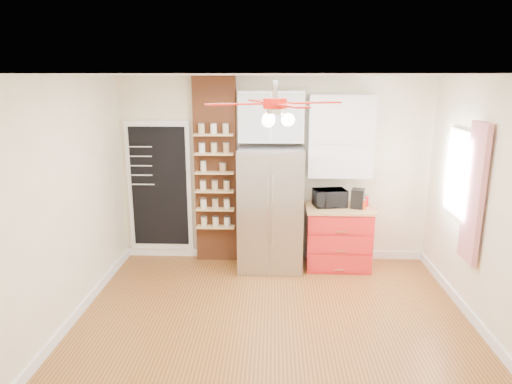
{
  "coord_description": "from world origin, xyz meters",
  "views": [
    {
      "loc": [
        -0.01,
        -4.55,
        2.68
      ],
      "look_at": [
        -0.22,
        0.9,
        1.3
      ],
      "focal_mm": 32.0,
      "sensor_mm": 36.0,
      "label": 1
    }
  ],
  "objects_px": {
    "ceiling_fan": "(275,104)",
    "canister_left": "(362,204)",
    "red_cabinet": "(338,237)",
    "fridge": "(270,209)",
    "toaster_oven": "(330,198)",
    "pantry_jar_oats": "(203,167)",
    "coffee_maker": "(358,198)"
  },
  "relations": [
    {
      "from": "ceiling_fan",
      "to": "canister_left",
      "type": "bearing_deg",
      "value": 52.57
    },
    {
      "from": "red_cabinet",
      "to": "ceiling_fan",
      "type": "bearing_deg",
      "value": -118.71
    },
    {
      "from": "fridge",
      "to": "red_cabinet",
      "type": "bearing_deg",
      "value": 2.95
    },
    {
      "from": "fridge",
      "to": "toaster_oven",
      "type": "bearing_deg",
      "value": 5.12
    },
    {
      "from": "pantry_jar_oats",
      "to": "coffee_maker",
      "type": "bearing_deg",
      "value": -3.58
    },
    {
      "from": "canister_left",
      "to": "pantry_jar_oats",
      "type": "height_order",
      "value": "pantry_jar_oats"
    },
    {
      "from": "ceiling_fan",
      "to": "canister_left",
      "type": "relative_size",
      "value": 10.5
    },
    {
      "from": "coffee_maker",
      "to": "pantry_jar_oats",
      "type": "distance_m",
      "value": 2.22
    },
    {
      "from": "fridge",
      "to": "ceiling_fan",
      "type": "height_order",
      "value": "ceiling_fan"
    },
    {
      "from": "ceiling_fan",
      "to": "coffee_maker",
      "type": "xyz_separation_m",
      "value": [
        1.17,
        1.64,
        -1.39
      ]
    },
    {
      "from": "toaster_oven",
      "to": "coffee_maker",
      "type": "xyz_separation_m",
      "value": [
        0.38,
        -0.06,
        0.01
      ]
    },
    {
      "from": "coffee_maker",
      "to": "pantry_jar_oats",
      "type": "relative_size",
      "value": 1.88
    },
    {
      "from": "coffee_maker",
      "to": "red_cabinet",
      "type": "bearing_deg",
      "value": -171.29
    },
    {
      "from": "toaster_oven",
      "to": "fridge",
      "type": "bearing_deg",
      "value": 174.46
    },
    {
      "from": "toaster_oven",
      "to": "coffee_maker",
      "type": "bearing_deg",
      "value": -19.78
    },
    {
      "from": "red_cabinet",
      "to": "coffee_maker",
      "type": "bearing_deg",
      "value": -8.34
    },
    {
      "from": "ceiling_fan",
      "to": "coffee_maker",
      "type": "relative_size",
      "value": 5.2
    },
    {
      "from": "ceiling_fan",
      "to": "pantry_jar_oats",
      "type": "bearing_deg",
      "value": 119.51
    },
    {
      "from": "fridge",
      "to": "canister_left",
      "type": "relative_size",
      "value": 13.13
    },
    {
      "from": "fridge",
      "to": "coffee_maker",
      "type": "relative_size",
      "value": 6.5
    },
    {
      "from": "ceiling_fan",
      "to": "red_cabinet",
      "type": "bearing_deg",
      "value": 61.29
    },
    {
      "from": "red_cabinet",
      "to": "coffee_maker",
      "type": "distance_m",
      "value": 0.63
    },
    {
      "from": "red_cabinet",
      "to": "coffee_maker",
      "type": "height_order",
      "value": "coffee_maker"
    },
    {
      "from": "red_cabinet",
      "to": "toaster_oven",
      "type": "relative_size",
      "value": 2.12
    },
    {
      "from": "fridge",
      "to": "canister_left",
      "type": "distance_m",
      "value": 1.27
    },
    {
      "from": "red_cabinet",
      "to": "coffee_maker",
      "type": "relative_size",
      "value": 3.49
    },
    {
      "from": "fridge",
      "to": "ceiling_fan",
      "type": "relative_size",
      "value": 1.25
    },
    {
      "from": "pantry_jar_oats",
      "to": "canister_left",
      "type": "bearing_deg",
      "value": -4.77
    },
    {
      "from": "fridge",
      "to": "toaster_oven",
      "type": "xyz_separation_m",
      "value": [
        0.84,
        0.07,
        0.15
      ]
    },
    {
      "from": "red_cabinet",
      "to": "pantry_jar_oats",
      "type": "xyz_separation_m",
      "value": [
        -1.93,
        0.1,
        0.99
      ]
    },
    {
      "from": "red_cabinet",
      "to": "canister_left",
      "type": "relative_size",
      "value": 7.05
    },
    {
      "from": "fridge",
      "to": "toaster_oven",
      "type": "height_order",
      "value": "fridge"
    }
  ]
}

